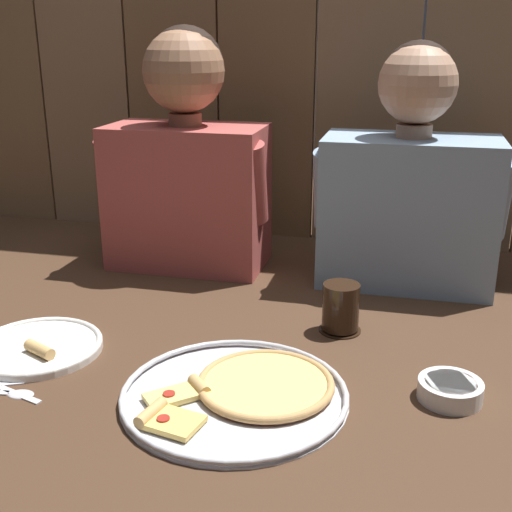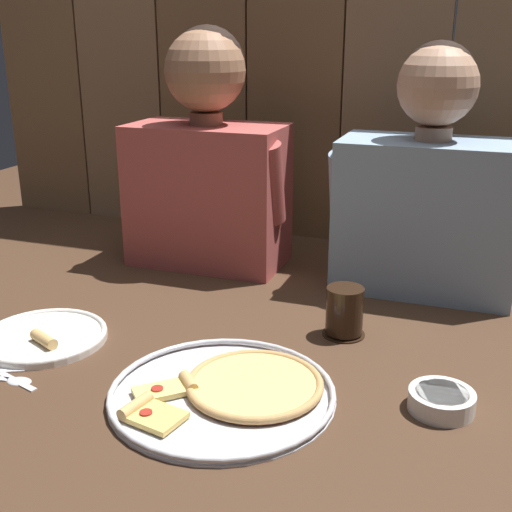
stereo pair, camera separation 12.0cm
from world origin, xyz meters
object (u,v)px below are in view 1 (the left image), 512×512
at_px(drinking_glass, 341,308).
at_px(diner_left, 187,159).
at_px(diner_right, 410,182).
at_px(dinner_plate, 37,347).
at_px(pizza_tray, 243,391).
at_px(dipping_bowl, 450,389).

relative_size(drinking_glass, diner_left, 0.17).
bearing_deg(diner_left, diner_right, -0.08).
bearing_deg(dinner_plate, drinking_glass, 22.37).
height_order(diner_left, diner_right, diner_left).
bearing_deg(drinking_glass, pizza_tray, -113.76).
bearing_deg(dinner_plate, dipping_bowl, 0.57).
height_order(dinner_plate, drinking_glass, drinking_glass).
bearing_deg(diner_right, dipping_bowl, -80.28).
relative_size(dipping_bowl, diner_left, 0.18).
xyz_separation_m(pizza_tray, diner_left, (-0.30, 0.60, 0.26)).
distance_m(dinner_plate, diner_right, 0.88).
relative_size(drinking_glass, dipping_bowl, 0.95).
xyz_separation_m(drinking_glass, diner_left, (-0.43, 0.31, 0.22)).
distance_m(dinner_plate, drinking_glass, 0.59).
bearing_deg(dinner_plate, diner_right, 39.13).
distance_m(dinner_plate, diner_left, 0.61).
distance_m(dipping_bowl, diner_right, 0.58).
xyz_separation_m(diner_left, diner_right, (0.54, -0.00, -0.03)).
height_order(dipping_bowl, diner_left, diner_left).
relative_size(pizza_tray, dinner_plate, 1.55).
relative_size(dipping_bowl, diner_right, 0.19).
relative_size(dinner_plate, drinking_glass, 2.42).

